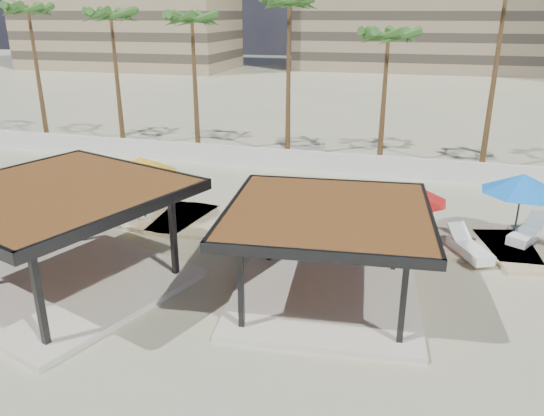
% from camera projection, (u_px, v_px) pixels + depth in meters
% --- Properties ---
extents(ground, '(200.00, 200.00, 0.00)m').
position_uv_depth(ground, '(238.00, 308.00, 17.15)').
color(ground, tan).
rests_on(ground, ground).
extents(promenade, '(44.45, 7.97, 0.24)m').
position_uv_depth(promenade, '(336.00, 225.00, 23.56)').
color(promenade, '#C6B284').
rests_on(promenade, ground).
extents(boundary_wall, '(56.00, 0.30, 1.20)m').
position_uv_depth(boundary_wall, '(325.00, 162.00, 31.39)').
color(boundary_wall, silver).
rests_on(boundary_wall, ground).
extents(pavilion_central, '(6.94, 6.94, 3.23)m').
position_uv_depth(pavilion_central, '(327.00, 247.00, 16.97)').
color(pavilion_central, beige).
rests_on(pavilion_central, ground).
extents(pavilion_west, '(9.12, 9.12, 3.64)m').
position_uv_depth(pavilion_west, '(61.00, 229.00, 17.68)').
color(pavilion_west, beige).
rests_on(pavilion_west, ground).
extents(umbrella_b, '(3.64, 3.64, 2.92)m').
position_uv_depth(umbrella_b, '(141.00, 166.00, 23.04)').
color(umbrella_b, beige).
rests_on(umbrella_b, promenade).
extents(umbrella_c, '(4.06, 4.06, 2.72)m').
position_uv_depth(umbrella_c, '(408.00, 192.00, 20.27)').
color(umbrella_c, beige).
rests_on(umbrella_c, promenade).
extents(umbrella_d, '(3.96, 3.96, 2.83)m').
position_uv_depth(umbrella_d, '(523.00, 184.00, 20.93)').
color(umbrella_d, beige).
rests_on(umbrella_d, promenade).
extents(umbrella_f, '(3.01, 3.01, 2.34)m').
position_uv_depth(umbrella_f, '(60.00, 162.00, 25.54)').
color(umbrella_f, beige).
rests_on(umbrella_f, promenade).
extents(lounger_a, '(1.51, 2.35, 0.85)m').
position_uv_depth(lounger_a, '(129.00, 213.00, 24.09)').
color(lounger_a, white).
rests_on(lounger_a, promenade).
extents(lounger_b, '(1.00, 2.12, 0.77)m').
position_uv_depth(lounger_b, '(408.00, 243.00, 21.02)').
color(lounger_b, white).
rests_on(lounger_b, promenade).
extents(lounger_c, '(1.74, 2.44, 0.89)m').
position_uv_depth(lounger_c, '(469.00, 249.00, 20.44)').
color(lounger_c, white).
rests_on(lounger_c, promenade).
extents(lounger_d, '(1.88, 2.47, 0.91)m').
position_uv_depth(lounger_d, '(527.00, 234.00, 21.79)').
color(lounger_d, white).
rests_on(lounger_d, promenade).
extents(palm_a, '(3.00, 3.00, 9.94)m').
position_uv_depth(palm_a, '(29.00, 15.00, 35.85)').
color(palm_a, brown).
rests_on(palm_a, ground).
extents(palm_b, '(3.00, 3.00, 9.60)m').
position_uv_depth(palm_b, '(111.00, 20.00, 34.83)').
color(palm_b, brown).
rests_on(palm_b, ground).
extents(palm_c, '(3.00, 3.00, 9.39)m').
position_uv_depth(palm_c, '(192.00, 24.00, 32.87)').
color(palm_c, brown).
rests_on(palm_c, ground).
extents(palm_d, '(3.00, 3.00, 10.34)m').
position_uv_depth(palm_d, '(289.00, 9.00, 31.78)').
color(palm_d, brown).
rests_on(palm_d, ground).
extents(palm_e, '(3.00, 3.00, 8.53)m').
position_uv_depth(palm_e, '(388.00, 41.00, 30.43)').
color(palm_e, brown).
rests_on(palm_e, ground).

